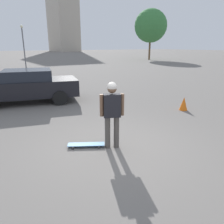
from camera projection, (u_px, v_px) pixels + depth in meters
The scene contains 8 objects.
ground_plane at pixel (112, 147), 5.38m from camera, with size 220.00×220.00×0.00m, color slate.
person at pixel (112, 109), 5.09m from camera, with size 0.34×0.53×1.61m.
skateboard at pixel (86, 144), 5.38m from camera, with size 0.63×0.90×0.07m.
car_parked_near at pixel (26, 86), 9.43m from camera, with size 2.89×4.65×1.41m.
building_block_distant at pixel (62, 4), 85.71m from camera, with size 15.49×8.22×35.79m.
tree_distant at pixel (151, 26), 36.85m from camera, with size 5.47×5.47×8.31m.
traffic_cone at pixel (184, 104), 8.38m from camera, with size 0.31×0.31×0.51m.
lamp_post at pixel (23, 43), 23.41m from camera, with size 0.28×0.28×4.45m.
Camera 1 is at (-4.12, 2.63, 2.40)m, focal length 35.00 mm.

